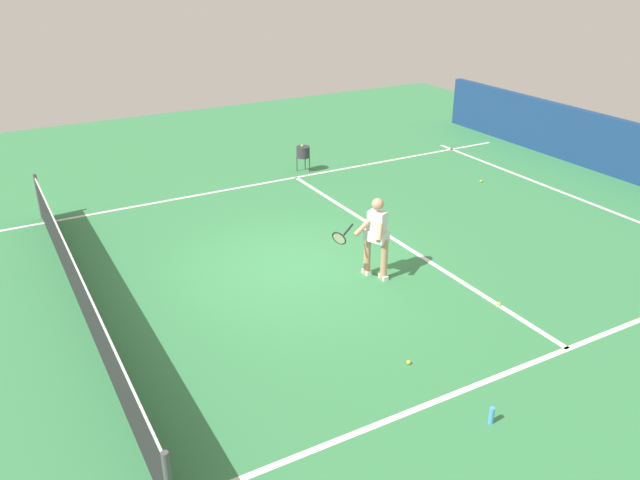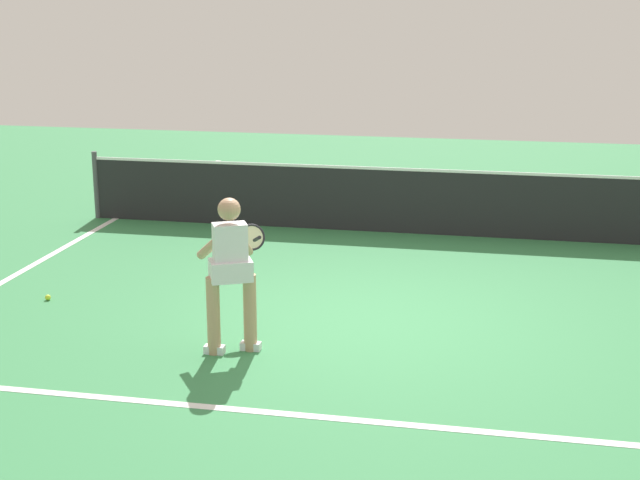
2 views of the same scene
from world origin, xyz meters
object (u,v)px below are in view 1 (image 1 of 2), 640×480
Objects in this scene: tennis_ball_far at (499,304)px; tennis_ball_mid at (409,362)px; tennis_player at (375,235)px; water_bottle at (491,415)px; tennis_ball_near at (481,181)px; ball_hopper at (303,152)px.

tennis_ball_mid is at bearing 104.62° from tennis_ball_far.
water_bottle is at bearing 167.58° from tennis_player.
ball_hopper is (3.03, 3.63, 0.51)m from tennis_ball_near.
tennis_ball_mid is 0.09× the size of ball_hopper.
ball_hopper is 3.10× the size of water_bottle.
tennis_player is 23.48× the size of tennis_ball_far.
ball_hopper is (6.03, -1.70, -0.30)m from tennis_player.
tennis_player is at bearing 164.25° from ball_hopper.
ball_hopper reaches higher than tennis_ball_far.
tennis_ball_mid is 0.28× the size of water_bottle.
tennis_ball_far is at bearing -45.34° from water_bottle.
tennis_ball_far is at bearing -75.38° from tennis_ball_mid.
tennis_ball_far is 3.08m from water_bottle.
tennis_ball_near is at bearing -39.36° from tennis_ball_far.
tennis_ball_near is 0.09× the size of ball_hopper.
tennis_ball_mid is 1.00× the size of tennis_ball_far.
water_bottle is (-10.12, 2.60, -0.43)m from ball_hopper.
tennis_ball_near and tennis_ball_far have the same top height.
ball_hopper is 10.46m from water_bottle.
tennis_ball_far is 0.09× the size of ball_hopper.
water_bottle reaches higher than tennis_ball_near.
water_bottle is (-4.09, 0.90, -0.73)m from tennis_player.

